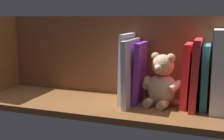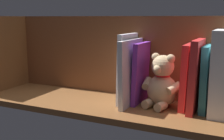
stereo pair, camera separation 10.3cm
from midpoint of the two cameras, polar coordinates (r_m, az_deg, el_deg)
ground_plane at (r=106.62cm, az=2.80°, el=-7.08°), size 106.12×30.95×2.20cm
shelf_back_panel at (r=115.08cm, az=5.39°, el=2.73°), size 106.12×1.50×31.32cm
shelf_side_divider at (r=130.89cm, az=-18.29°, el=3.17°), size 2.40×24.95×31.32cm
dictionary_thick_white at (r=99.54cm, az=23.58°, el=-0.53°), size 5.45×16.17×27.02cm
book_2 at (r=101.72cm, az=20.88°, el=-1.62°), size 2.23×13.34×21.83cm
book_3 at (r=100.31cm, az=19.11°, el=-1.10°), size 2.93×16.35×23.84cm
book_4 at (r=102.21cm, az=17.46°, el=-1.28°), size 2.88×13.49×22.15cm
teddy_bear at (r=102.46cm, az=12.68°, el=-2.65°), size 14.58×13.85×18.65cm
book_5 at (r=105.34cm, az=8.52°, el=-0.62°), size 2.51×14.04×22.02cm
book_6 at (r=103.09cm, az=6.70°, el=-0.47°), size 2.19×20.19×23.19cm
book_7 at (r=105.75cm, az=5.83°, el=0.34°), size 2.14×15.78×25.07cm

